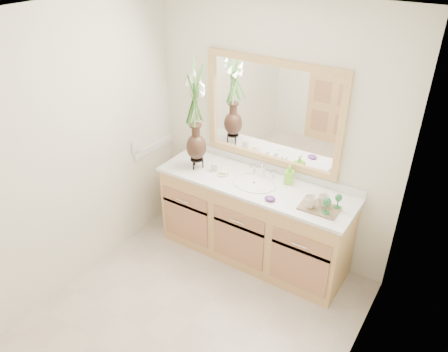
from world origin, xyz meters
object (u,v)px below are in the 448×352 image
Objects in this scene: tray at (319,208)px; flower_vase at (195,106)px; tumbler at (214,167)px; soap_bottle at (289,175)px.

flower_vase is at bearing 177.25° from tray.
flower_vase is 1.39m from tray.
flower_vase is 11.31× the size of tumbler.
tray is at bearing -2.82° from tumbler.
flower_vase is 0.61m from tumbler.
flower_vase is at bearing 174.44° from soap_bottle.
soap_bottle is (0.86, 0.22, -0.54)m from flower_vase.
tumbler is 0.26× the size of tray.
flower_vase is 2.90× the size of tray.
flower_vase is 5.71× the size of soap_bottle.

